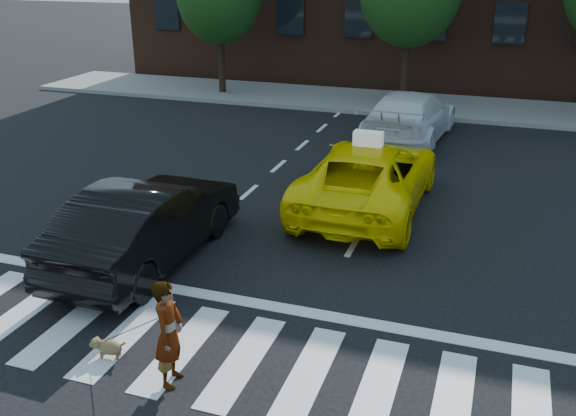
{
  "coord_description": "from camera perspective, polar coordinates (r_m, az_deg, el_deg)",
  "views": [
    {
      "loc": [
        4.18,
        -7.25,
        5.6
      ],
      "look_at": [
        0.55,
        3.33,
        1.1
      ],
      "focal_mm": 40.0,
      "sensor_mm": 36.0,
      "label": 1
    }
  ],
  "objects": [
    {
      "name": "taxi_sign",
      "position": [
        14.45,
        7.15,
        6.15
      ],
      "size": [
        0.65,
        0.29,
        0.32
      ],
      "primitive_type": "cube",
      "rotation": [
        0.0,
        0.0,
        3.13
      ],
      "color": "white",
      "rests_on": "taxi"
    },
    {
      "name": "stop_line",
      "position": [
        11.27,
        -5.59,
        -7.95
      ],
      "size": [
        12.0,
        0.3,
        0.01
      ],
      "primitive_type": "cube",
      "color": "silver",
      "rests_on": "ground"
    },
    {
      "name": "ground",
      "position": [
        10.07,
        -9.39,
        -12.21
      ],
      "size": [
        120.0,
        120.0,
        0.0
      ],
      "primitive_type": "plane",
      "color": "black",
      "rests_on": "ground"
    },
    {
      "name": "sidewalk_far",
      "position": [
        25.7,
        9.21,
        9.21
      ],
      "size": [
        30.0,
        4.0,
        0.15
      ],
      "primitive_type": "cube",
      "color": "slate",
      "rests_on": "ground"
    },
    {
      "name": "crosswalk",
      "position": [
        10.07,
        -9.39,
        -12.18
      ],
      "size": [
        13.0,
        2.4,
        0.01
      ],
      "primitive_type": "cube",
      "color": "silver",
      "rests_on": "ground"
    },
    {
      "name": "white_suv",
      "position": [
        20.61,
        10.73,
        8.01
      ],
      "size": [
        2.61,
        5.57,
        1.57
      ],
      "primitive_type": "imported",
      "rotation": [
        0.0,
        0.0,
        3.06
      ],
      "color": "white",
      "rests_on": "ground"
    },
    {
      "name": "taxi",
      "position": [
        14.92,
        7.15,
        2.87
      ],
      "size": [
        2.64,
        5.63,
        1.56
      ],
      "primitive_type": "imported",
      "rotation": [
        0.0,
        0.0,
        3.13
      ],
      "color": "#FDE505",
      "rests_on": "ground"
    },
    {
      "name": "black_sedan",
      "position": [
        12.5,
        -12.42,
        -1.19
      ],
      "size": [
        1.76,
        4.9,
        1.61
      ],
      "primitive_type": "imported",
      "rotation": [
        0.0,
        0.0,
        3.13
      ],
      "color": "black",
      "rests_on": "ground"
    },
    {
      "name": "woman",
      "position": [
        8.98,
        -10.54,
        -10.91
      ],
      "size": [
        0.45,
        0.62,
        1.57
      ],
      "primitive_type": "imported",
      "rotation": [
        0.0,
        0.0,
        1.71
      ],
      "color": "#999999",
      "rests_on": "ground"
    },
    {
      "name": "dog",
      "position": [
        10.01,
        -15.82,
        -11.77
      ],
      "size": [
        0.56,
        0.3,
        0.32
      ],
      "rotation": [
        0.0,
        0.0,
        0.24
      ],
      "color": "#916949",
      "rests_on": "ground"
    }
  ]
}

